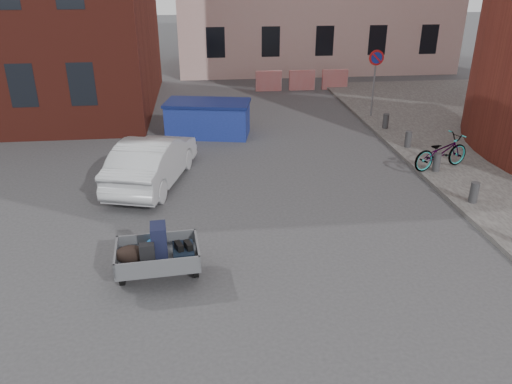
{
  "coord_description": "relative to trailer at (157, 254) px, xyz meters",
  "views": [
    {
      "loc": [
        -0.91,
        -9.84,
        5.71
      ],
      "look_at": [
        0.22,
        0.3,
        1.1
      ],
      "focal_mm": 35.0,
      "sensor_mm": 36.0,
      "label": 1
    }
  ],
  "objects": [
    {
      "name": "silver_car",
      "position": [
        -0.46,
        5.0,
        0.08
      ],
      "size": [
        2.5,
        4.43,
        1.38
      ],
      "primitive_type": "imported",
      "rotation": [
        0.0,
        0.0,
        2.88
      ],
      "color": "silver",
      "rests_on": "ground"
    },
    {
      "name": "trailer",
      "position": [
        0.0,
        0.0,
        0.0
      ],
      "size": [
        1.68,
        1.86,
        1.2
      ],
      "rotation": [
        0.0,
        0.0,
        0.08
      ],
      "color": "black",
      "rests_on": "ground"
    },
    {
      "name": "bollards",
      "position": [
        7.91,
        4.71,
        -0.21
      ],
      "size": [
        0.22,
        9.02,
        0.55
      ],
      "color": "#3A3A3D",
      "rests_on": "sidewalk"
    },
    {
      "name": "dumpster",
      "position": [
        1.21,
        9.34,
        0.03
      ],
      "size": [
        3.28,
        2.13,
        1.27
      ],
      "rotation": [
        0.0,
        0.0,
        -0.2
      ],
      "color": "navy",
      "rests_on": "ground"
    },
    {
      "name": "bicycle",
      "position": [
        8.11,
        4.92,
        0.03
      ],
      "size": [
        2.1,
        1.28,
        1.04
      ],
      "primitive_type": "imported",
      "rotation": [
        0.0,
        0.0,
        1.89
      ],
      "color": "black",
      "rests_on": "sidewalk"
    },
    {
      "name": "no_parking_sign",
      "position": [
        7.91,
        10.8,
        1.41
      ],
      "size": [
        0.6,
        0.09,
        2.65
      ],
      "color": "gray",
      "rests_on": "sidewalk"
    },
    {
      "name": "barriers",
      "position": [
        6.11,
        16.31,
        -0.11
      ],
      "size": [
        4.7,
        0.18,
        1.0
      ],
      "color": "red",
      "rests_on": "ground"
    },
    {
      "name": "ground",
      "position": [
        1.91,
        1.31,
        -0.61
      ],
      "size": [
        120.0,
        120.0,
        0.0
      ],
      "primitive_type": "plane",
      "color": "#38383A",
      "rests_on": "ground"
    }
  ]
}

